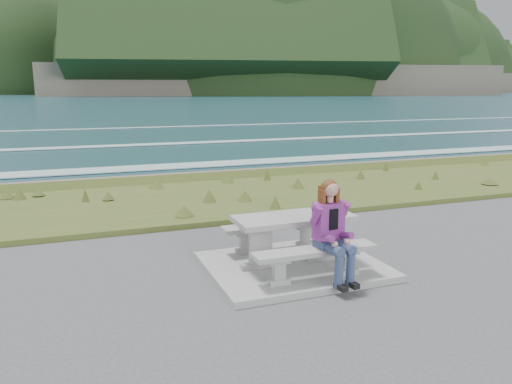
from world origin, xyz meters
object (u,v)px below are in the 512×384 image
Objects in this scene: bench_seaward at (276,229)px; seated_woman at (334,245)px; picnic_table at (294,226)px; bench_landward at (315,255)px.

bench_seaward is 1.56m from seated_woman.
picnic_table is 0.86m from seated_woman.
bench_seaward is at bearing 90.00° from picnic_table.
picnic_table is 1.28× the size of seated_woman.
bench_landward is 0.31m from seated_woman.
picnic_table is at bearing -90.00° from bench_seaward.
bench_landward is (0.00, -0.70, -0.23)m from picnic_table.
bench_landward is at bearing -90.00° from bench_seaward.
bench_landward and bench_seaward have the same top height.
picnic_table is 0.74m from bench_landward.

